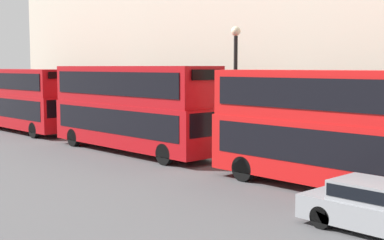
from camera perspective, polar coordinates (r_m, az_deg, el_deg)
name	(u,v)px	position (r m, az deg, el deg)	size (l,w,h in m)	color
bus_leading	(352,126)	(19.43, 16.66, -0.66)	(2.59, 11.15, 4.36)	red
bus_second_in_queue	(132,105)	(28.01, -6.43, 1.58)	(2.59, 11.14, 4.51)	#A80F14
bus_third_in_queue	(23,97)	(38.78, -17.62, 2.34)	(2.59, 10.87, 4.31)	#A80F14
car_dark_sedan	(383,207)	(15.38, 19.66, -8.73)	(1.80, 4.46, 1.39)	gray
street_lamp	(235,79)	(24.78, 4.66, 4.38)	(0.44, 0.44, 6.32)	black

